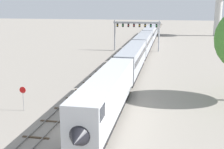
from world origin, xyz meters
The scene contains 6 objects.
ground_plane centered at (0.00, 0.00, 0.00)m, with size 400.00×400.00×0.00m, color gray.
track_main centered at (2.00, 60.00, 0.07)m, with size 2.60×200.00×0.16m.
track_near centered at (-3.50, 40.00, 0.07)m, with size 2.60×160.00×0.16m.
passenger_train centered at (2.00, 47.46, 2.61)m, with size 3.04×107.50×4.80m.
signal_gantry centered at (-0.25, 51.91, 5.87)m, with size 12.10×0.49×7.89m.
stop_sign centered at (-8.00, 4.58, 1.87)m, with size 0.76×0.08×2.88m.
Camera 1 is at (8.36, -26.06, 12.21)m, focal length 48.41 mm.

